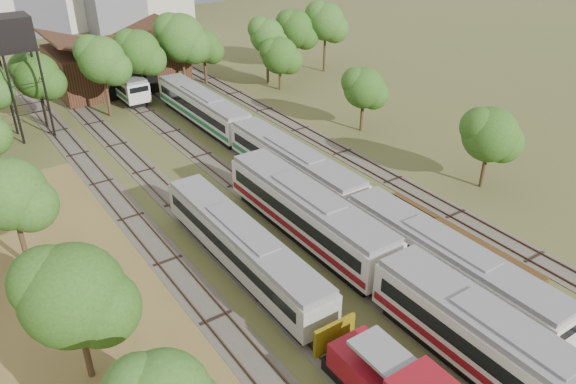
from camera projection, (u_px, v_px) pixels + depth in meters
ground at (479, 340)px, 33.19m from camera, size 240.00×240.00×0.00m
tracks at (251, 180)px, 50.88m from camera, size 24.60×80.00×0.19m
railcar_red_set at (390, 274)px, 35.29m from camera, size 3.25×34.58×4.03m
railcar_green_set at (294, 166)px, 49.16m from camera, size 2.92×52.08×3.61m
railcar_rear at (116, 78)px, 71.69m from camera, size 2.75×16.08×3.39m
old_grey_coach at (243, 247)px, 38.33m from camera, size 2.78×18.00×3.44m
water_tower at (13, 36)px, 54.93m from camera, size 3.62×3.62×12.50m
rail_pile_near at (487, 248)px, 41.23m from camera, size 0.65×9.68×0.32m
rail_pile_far at (425, 211)px, 45.91m from camera, size 0.44×7.05×0.23m
maintenance_shed at (117, 64)px, 73.12m from camera, size 16.45×11.55×7.58m
tree_band_left at (21, 210)px, 36.54m from camera, size 7.76×64.86×8.29m
tree_band_far at (182, 46)px, 68.04m from camera, size 48.31×9.53×9.83m
tree_band_right at (365, 88)px, 59.02m from camera, size 4.88×36.99×7.37m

